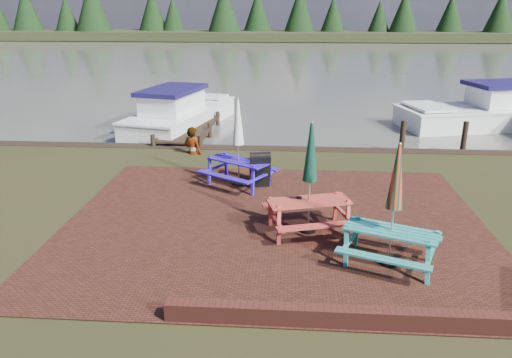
{
  "coord_description": "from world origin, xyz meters",
  "views": [
    {
      "loc": [
        0.31,
        -8.88,
        4.44
      ],
      "look_at": [
        -0.41,
        1.02,
        1.0
      ],
      "focal_mm": 35.0,
      "sensor_mm": 36.0,
      "label": 1
    }
  ],
  "objects_px": {
    "chalkboard": "(260,170)",
    "picnic_table_red": "(309,195)",
    "boat_jetty": "(180,115)",
    "jetty": "(199,117)",
    "boat_near": "(493,113)",
    "person": "(192,127)",
    "picnic_table_blue": "(238,156)",
    "picnic_table_teal": "(392,225)"
  },
  "relations": [
    {
      "from": "picnic_table_red",
      "to": "boat_jetty",
      "type": "distance_m",
      "value": 10.94
    },
    {
      "from": "boat_near",
      "to": "boat_jetty",
      "type": "bearing_deg",
      "value": 81.9
    },
    {
      "from": "jetty",
      "to": "picnic_table_teal",
      "type": "bearing_deg",
      "value": -64.77
    },
    {
      "from": "picnic_table_red",
      "to": "boat_jetty",
      "type": "bearing_deg",
      "value": 100.0
    },
    {
      "from": "boat_near",
      "to": "person",
      "type": "xyz_separation_m",
      "value": [
        -11.24,
        -5.44,
        0.47
      ]
    },
    {
      "from": "boat_jetty",
      "to": "picnic_table_blue",
      "type": "bearing_deg",
      "value": -53.52
    },
    {
      "from": "picnic_table_red",
      "to": "picnic_table_teal",
      "type": "bearing_deg",
      "value": -58.24
    },
    {
      "from": "chalkboard",
      "to": "jetty",
      "type": "height_order",
      "value": "chalkboard"
    },
    {
      "from": "picnic_table_teal",
      "to": "person",
      "type": "bearing_deg",
      "value": 147.84
    },
    {
      "from": "jetty",
      "to": "boat_jetty",
      "type": "xyz_separation_m",
      "value": [
        -0.61,
        -0.84,
        0.25
      ]
    },
    {
      "from": "boat_jetty",
      "to": "person",
      "type": "height_order",
      "value": "person"
    },
    {
      "from": "picnic_table_blue",
      "to": "person",
      "type": "relative_size",
      "value": 1.32
    },
    {
      "from": "picnic_table_teal",
      "to": "boat_jetty",
      "type": "height_order",
      "value": "picnic_table_teal"
    },
    {
      "from": "picnic_table_teal",
      "to": "picnic_table_blue",
      "type": "distance_m",
      "value": 5.12
    },
    {
      "from": "chalkboard",
      "to": "person",
      "type": "relative_size",
      "value": 0.51
    },
    {
      "from": "picnic_table_teal",
      "to": "chalkboard",
      "type": "height_order",
      "value": "picnic_table_teal"
    },
    {
      "from": "picnic_table_red",
      "to": "jetty",
      "type": "bearing_deg",
      "value": 95.39
    },
    {
      "from": "picnic_table_blue",
      "to": "boat_near",
      "type": "bearing_deg",
      "value": 73.26
    },
    {
      "from": "picnic_table_teal",
      "to": "boat_jetty",
      "type": "distance_m",
      "value": 12.74
    },
    {
      "from": "picnic_table_blue",
      "to": "chalkboard",
      "type": "distance_m",
      "value": 0.67
    },
    {
      "from": "picnic_table_red",
      "to": "boat_near",
      "type": "relative_size",
      "value": 0.3
    },
    {
      "from": "picnic_table_teal",
      "to": "picnic_table_blue",
      "type": "height_order",
      "value": "picnic_table_blue"
    },
    {
      "from": "boat_near",
      "to": "person",
      "type": "bearing_deg",
      "value": 102.12
    },
    {
      "from": "picnic_table_blue",
      "to": "boat_jetty",
      "type": "bearing_deg",
      "value": 145.56
    },
    {
      "from": "picnic_table_teal",
      "to": "picnic_table_red",
      "type": "bearing_deg",
      "value": 160.16
    },
    {
      "from": "chalkboard",
      "to": "picnic_table_red",
      "type": "bearing_deg",
      "value": -79.29
    },
    {
      "from": "jetty",
      "to": "boat_near",
      "type": "relative_size",
      "value": 1.18
    },
    {
      "from": "picnic_table_teal",
      "to": "picnic_table_red",
      "type": "relative_size",
      "value": 0.98
    },
    {
      "from": "picnic_table_blue",
      "to": "jetty",
      "type": "relative_size",
      "value": 0.25
    },
    {
      "from": "jetty",
      "to": "boat_near",
      "type": "distance_m",
      "value": 11.95
    },
    {
      "from": "boat_near",
      "to": "chalkboard",
      "type": "bearing_deg",
      "value": 119.59
    },
    {
      "from": "chalkboard",
      "to": "boat_jetty",
      "type": "height_order",
      "value": "boat_jetty"
    },
    {
      "from": "picnic_table_red",
      "to": "boat_jetty",
      "type": "xyz_separation_m",
      "value": [
        -4.82,
        9.82,
        -0.45
      ]
    },
    {
      "from": "picnic_table_teal",
      "to": "boat_jetty",
      "type": "relative_size",
      "value": 0.33
    },
    {
      "from": "person",
      "to": "picnic_table_teal",
      "type": "bearing_deg",
      "value": 149.39
    },
    {
      "from": "chalkboard",
      "to": "picnic_table_blue",
      "type": "bearing_deg",
      "value": 159.28
    },
    {
      "from": "jetty",
      "to": "boat_near",
      "type": "height_order",
      "value": "boat_near"
    },
    {
      "from": "boat_near",
      "to": "picnic_table_red",
      "type": "bearing_deg",
      "value": 131.31
    },
    {
      "from": "boat_jetty",
      "to": "boat_near",
      "type": "relative_size",
      "value": 0.89
    },
    {
      "from": "picnic_table_blue",
      "to": "boat_near",
      "type": "xyz_separation_m",
      "value": [
        9.47,
        8.3,
        -0.41
      ]
    },
    {
      "from": "picnic_table_red",
      "to": "person",
      "type": "bearing_deg",
      "value": 105.89
    },
    {
      "from": "picnic_table_red",
      "to": "person",
      "type": "xyz_separation_m",
      "value": [
        -3.51,
        5.61,
        0.05
      ]
    }
  ]
}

